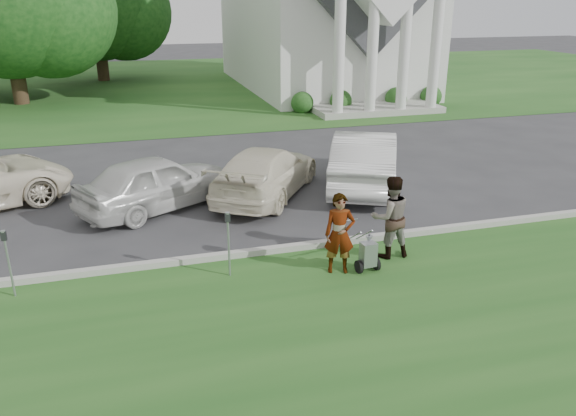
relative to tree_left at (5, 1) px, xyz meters
name	(u,v)px	position (x,y,z in m)	size (l,w,h in m)	color
ground	(277,264)	(8.01, -21.99, -5.11)	(120.00, 120.00, 0.00)	#333335
grass_strip	(324,343)	(8.01, -24.99, -5.11)	(80.00, 7.00, 0.01)	#1E4E1A
church_lawn	(168,84)	(8.01, 5.01, -5.11)	(80.00, 30.00, 0.01)	#1E4E1A
curb	(270,250)	(8.01, -21.44, -5.04)	(80.00, 0.18, 0.15)	#9E9E93
tree_left	(5,1)	(0.00, 0.00, 0.00)	(10.63, 8.40, 9.71)	#332316
tree_back	(95,6)	(4.00, 8.00, -0.38)	(9.61, 7.60, 8.89)	#332316
striping_cart	(368,255)	(9.71, -22.81, -4.74)	(0.49, 0.96, 0.87)	black
person_left	(340,234)	(9.14, -22.68, -4.27)	(0.61, 0.40, 1.67)	#999999
person_right	(390,218)	(10.44, -22.28, -4.21)	(0.88, 0.68, 1.81)	#999999
parking_meter_near	(228,236)	(6.96, -22.24, -4.24)	(0.10, 0.09, 1.38)	#989CA1
parking_meter_far	(8,256)	(2.92, -21.94, -4.26)	(0.10, 0.09, 1.35)	#989CA1
car_b	(157,182)	(5.86, -17.89, -4.38)	(1.73, 4.29, 1.46)	silver
car_c	(266,172)	(8.86, -17.64, -4.42)	(1.93, 4.74, 1.38)	silver
car_d	(364,159)	(11.86, -17.61, -4.28)	(1.75, 5.03, 1.66)	silver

